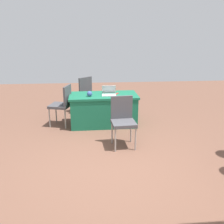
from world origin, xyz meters
The scene contains 8 objects.
ground_plane centered at (0.00, 0.00, 0.00)m, with size 14.40×14.40×0.00m, color brown.
table_foreground centered at (0.06, -2.12, 0.37)m, with size 1.58×0.80×0.73m.
chair_near_front centered at (1.00, -2.14, 0.55)m, with size 0.55×0.55×0.96m.
chair_tucked_left centered at (0.57, -3.11, 0.57)m, with size 0.62×0.62×0.98m.
chair_tucked_right centered at (-0.24, -0.92, 0.55)m, with size 0.47×0.47×0.96m.
laptop_silver centered at (-0.06, -2.08, 0.77)m, with size 0.33×0.31×0.21m.
yarn_ball centered at (0.38, -1.99, 0.79)m, with size 0.12×0.12×0.12m, color #3F5999.
scissors_red centered at (-0.26, -2.16, 0.73)m, with size 0.18×0.04×0.01m, color red.
Camera 1 is at (0.37, 3.75, 2.18)m, focal length 42.03 mm.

